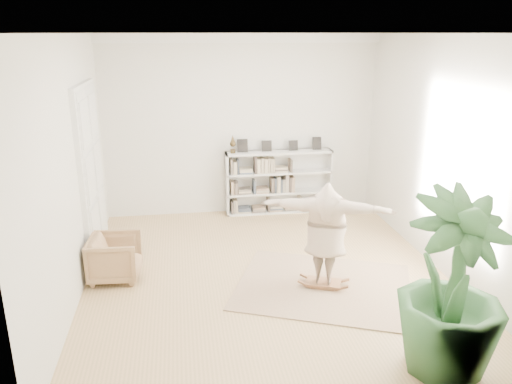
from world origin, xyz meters
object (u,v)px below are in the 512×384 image
at_px(armchair, 115,258).
at_px(rocker_board, 324,283).
at_px(person, 326,231).
at_px(bookshelf, 278,182).
at_px(houseplant, 452,286).

xyz_separation_m(armchair, rocker_board, (3.07, -0.77, -0.27)).
relative_size(armchair, person, 0.40).
height_order(bookshelf, person, person).
height_order(armchair, houseplant, houseplant).
bearing_deg(houseplant, armchair, 144.04).
height_order(rocker_board, houseplant, houseplant).
bearing_deg(armchair, houseplant, -122.29).
xyz_separation_m(person, houseplant, (0.79, -2.03, 0.14)).
bearing_deg(armchair, person, -100.42).
height_order(bookshelf, rocker_board, bookshelf).
xyz_separation_m(bookshelf, person, (0.02, -3.34, 0.26)).
bearing_deg(rocker_board, bookshelf, 112.90).
bearing_deg(armchair, rocker_board, -100.42).
xyz_separation_m(rocker_board, houseplant, (0.79, -2.03, 0.96)).
height_order(armchair, person, person).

